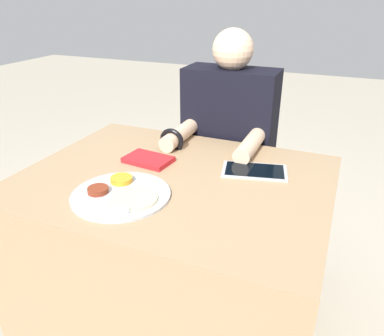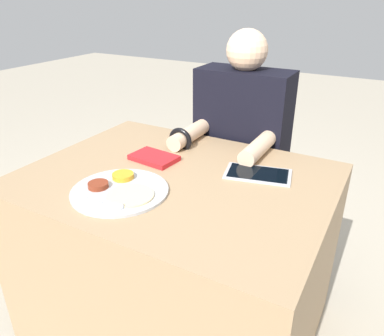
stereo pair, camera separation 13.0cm
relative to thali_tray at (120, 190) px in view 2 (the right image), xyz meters
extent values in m
plane|color=#B2A893|center=(0.10, 0.20, -0.75)|extent=(12.00, 12.00, 0.00)
cube|color=#9E7F5B|center=(0.10, 0.20, -0.38)|extent=(1.12, 0.86, 0.74)
cylinder|color=#B7BABF|center=(0.00, 0.00, 0.00)|extent=(0.33, 0.33, 0.01)
cylinder|color=gold|center=(-0.04, 0.07, 0.01)|extent=(0.08, 0.08, 0.02)
cylinder|color=maroon|center=(-0.07, -0.02, 0.01)|extent=(0.07, 0.07, 0.02)
cylinder|color=beige|center=(0.06, -0.02, 0.01)|extent=(0.16, 0.16, 0.01)
cylinder|color=#B7BABF|center=(0.01, -0.09, 0.01)|extent=(0.14, 0.01, 0.01)
sphere|color=#B7BABF|center=(0.08, -0.09, 0.01)|extent=(0.02, 0.02, 0.02)
cube|color=silver|center=(-0.05, 0.28, 0.00)|extent=(0.19, 0.14, 0.01)
cube|color=red|center=(-0.05, 0.28, 0.00)|extent=(0.19, 0.14, 0.02)
cube|color=#B7B7BC|center=(0.36, 0.35, 0.00)|extent=(0.27, 0.19, 0.01)
cube|color=black|center=(0.36, 0.35, 0.00)|extent=(0.24, 0.17, 0.00)
cube|color=black|center=(0.14, 0.75, -0.53)|extent=(0.39, 0.22, 0.44)
cube|color=black|center=(0.14, 0.75, -0.01)|extent=(0.43, 0.20, 0.60)
sphere|color=beige|center=(0.14, 0.75, 0.37)|extent=(0.18, 0.18, 0.18)
cylinder|color=beige|center=(-0.03, 0.53, 0.03)|extent=(0.07, 0.28, 0.07)
cylinder|color=beige|center=(0.30, 0.53, 0.03)|extent=(0.07, 0.28, 0.07)
torus|color=black|center=(-0.03, 0.44, 0.03)|extent=(0.11, 0.02, 0.11)
camera|label=1|loc=(0.64, -0.91, 0.61)|focal=35.00mm
camera|label=2|loc=(0.76, -0.85, 0.61)|focal=35.00mm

